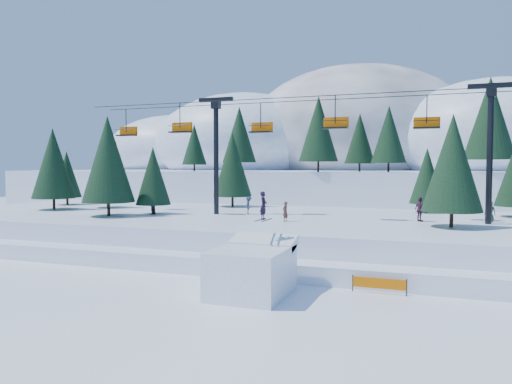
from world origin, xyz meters
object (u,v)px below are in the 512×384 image
(jump_kicker, at_px, (252,270))
(chairlift, at_px, (328,135))
(banner_near, at_px, (379,284))
(banner_far, at_px, (442,282))

(jump_kicker, xyz_separation_m, chairlift, (0.49, 16.07, 7.98))
(chairlift, bearing_deg, banner_near, -66.95)
(banner_near, xyz_separation_m, banner_far, (3.10, 1.56, 0.00))
(jump_kicker, height_order, banner_near, jump_kicker)
(chairlift, bearing_deg, banner_far, -53.43)
(jump_kicker, distance_m, chairlift, 17.95)
(jump_kicker, bearing_deg, chairlift, 88.26)
(chairlift, relative_size, banner_near, 16.09)
(chairlift, xyz_separation_m, banner_near, (5.73, -13.46, -8.78))
(jump_kicker, bearing_deg, banner_near, 22.77)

